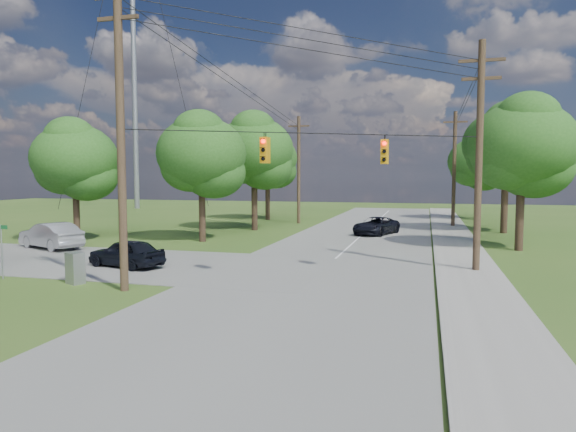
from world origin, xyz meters
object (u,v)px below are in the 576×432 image
(car_cross_dark, at_px, (126,253))
(car_main_north, at_px, (376,226))
(control_cabinet, at_px, (75,268))
(pole_ne, at_px, (479,153))
(car_cross_silver, at_px, (51,236))
(pole_sw, at_px, (121,128))
(pole_north_w, at_px, (299,169))
(pole_north_e, at_px, (454,168))

(car_cross_dark, bearing_deg, car_main_north, 163.57)
(car_cross_dark, distance_m, control_cabinet, 3.89)
(pole_ne, xyz_separation_m, car_cross_silver, (-24.30, 1.30, -4.64))
(pole_sw, relative_size, pole_north_w, 1.20)
(pole_sw, distance_m, control_cabinet, 6.22)
(car_cross_dark, xyz_separation_m, control_cabinet, (0.09, -3.88, -0.07))
(pole_north_e, height_order, control_cabinet, pole_north_e)
(pole_ne, relative_size, car_cross_silver, 2.18)
(control_cabinet, bearing_deg, pole_north_e, 85.12)
(pole_ne, bearing_deg, pole_north_e, 90.00)
(pole_north_e, height_order, car_cross_silver, pole_north_e)
(pole_ne, distance_m, car_main_north, 16.15)
(car_cross_silver, bearing_deg, car_cross_dark, 82.91)
(pole_north_e, distance_m, car_main_north, 10.72)
(car_cross_dark, height_order, control_cabinet, car_cross_dark)
(pole_north_w, distance_m, car_cross_silver, 23.56)
(car_cross_silver, bearing_deg, car_main_north, 146.88)
(control_cabinet, bearing_deg, pole_sw, 11.65)
(pole_ne, xyz_separation_m, car_main_north, (-5.92, 14.25, -4.78))
(car_main_north, bearing_deg, car_cross_dark, -101.28)
(pole_north_w, bearing_deg, car_main_north, -44.19)
(pole_north_e, distance_m, pole_north_w, 13.90)
(pole_north_w, bearing_deg, pole_sw, -89.23)
(pole_ne, height_order, car_cross_dark, pole_ne)
(pole_sw, xyz_separation_m, pole_ne, (13.50, 7.60, -0.76))
(pole_sw, xyz_separation_m, car_main_north, (7.58, 21.85, -5.54))
(pole_north_e, xyz_separation_m, pole_north_w, (-13.90, 0.00, 0.00))
(pole_north_e, height_order, car_cross_dark, pole_north_e)
(pole_ne, distance_m, car_cross_dark, 17.23)
(pole_north_w, xyz_separation_m, car_cross_silver, (-10.40, -20.70, -4.30))
(pole_ne, relative_size, car_main_north, 2.23)
(pole_sw, bearing_deg, pole_north_w, 90.77)
(pole_north_e, bearing_deg, control_cabinet, -119.16)
(pole_north_w, height_order, control_cabinet, pole_north_w)
(pole_north_w, relative_size, car_cross_silver, 2.07)
(pole_sw, bearing_deg, car_main_north, 70.87)
(pole_ne, bearing_deg, pole_north_w, 122.29)
(pole_north_e, xyz_separation_m, control_cabinet, (-16.18, -29.00, -4.48))
(pole_north_e, relative_size, car_main_north, 2.13)
(pole_sw, relative_size, control_cabinet, 9.28)
(control_cabinet, bearing_deg, car_cross_dark, 115.66)
(pole_north_w, distance_m, control_cabinet, 29.43)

